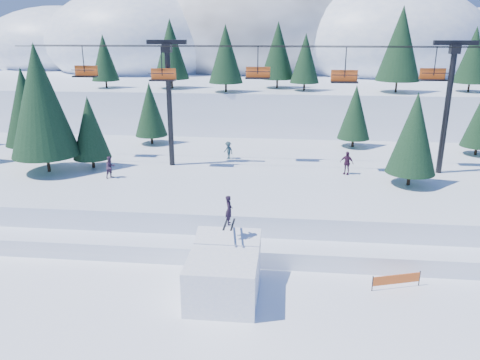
# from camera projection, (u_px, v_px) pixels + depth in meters

# --- Properties ---
(ground) EXTENTS (160.00, 160.00, 0.00)m
(ground) POSITION_uv_depth(u_px,v_px,m) (266.00, 320.00, 22.84)
(ground) COLOR white
(ground) RESTS_ON ground
(mid_shelf) EXTENTS (70.00, 22.00, 2.50)m
(mid_shelf) POSITION_uv_depth(u_px,v_px,m) (277.00, 182.00, 39.51)
(mid_shelf) COLOR white
(mid_shelf) RESTS_ON ground
(berm) EXTENTS (70.00, 6.00, 1.10)m
(berm) POSITION_uv_depth(u_px,v_px,m) (272.00, 240.00, 30.25)
(berm) COLOR white
(berm) RESTS_ON ground
(mountain_ridge) EXTENTS (119.00, 60.37, 26.46)m
(mountain_ridge) POSITION_uv_depth(u_px,v_px,m) (260.00, 51.00, 89.86)
(mountain_ridge) COLOR white
(mountain_ridge) RESTS_ON ground
(jump_kicker) EXTENTS (3.59, 4.89, 5.14)m
(jump_kicker) POSITION_uv_depth(u_px,v_px,m) (224.00, 273.00, 24.54)
(jump_kicker) COLOR white
(jump_kicker) RESTS_ON ground
(chairlift) EXTENTS (46.00, 3.21, 10.28)m
(chairlift) POSITION_uv_depth(u_px,v_px,m) (303.00, 86.00, 36.90)
(chairlift) COLOR black
(chairlift) RESTS_ON mid_shelf
(conifer_stand) EXTENTS (62.24, 16.02, 10.15)m
(conifer_stand) POSITION_uv_depth(u_px,v_px,m) (280.00, 114.00, 37.82)
(conifer_stand) COLOR black
(conifer_stand) RESTS_ON mid_shelf
(distant_skiers) EXTENTS (26.11, 9.15, 1.88)m
(distant_skiers) POSITION_uv_depth(u_px,v_px,m) (273.00, 157.00, 38.99)
(distant_skiers) COLOR #1B301B
(distant_skiers) RESTS_ON mid_shelf
(banner_near) EXTENTS (2.73, 0.90, 0.90)m
(banner_near) POSITION_uv_depth(u_px,v_px,m) (396.00, 279.00, 25.48)
(banner_near) COLOR black
(banner_near) RESTS_ON ground
(banner_far) EXTENTS (2.69, 1.02, 0.90)m
(banner_far) POSITION_uv_depth(u_px,v_px,m) (416.00, 256.00, 28.12)
(banner_far) COLOR black
(banner_far) RESTS_ON ground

